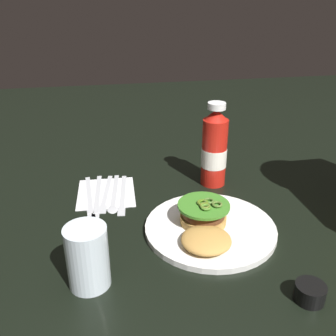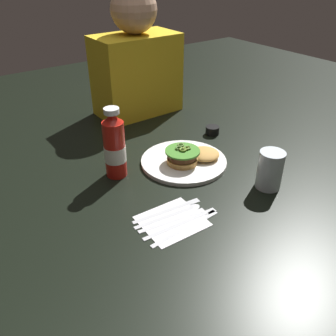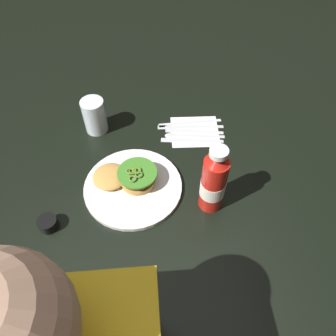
{
  "view_description": "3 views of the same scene",
  "coord_description": "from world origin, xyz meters",
  "px_view_note": "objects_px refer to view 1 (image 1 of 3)",
  "views": [
    {
      "loc": [
        0.6,
        -0.09,
        0.48
      ],
      "look_at": [
        -0.23,
        0.07,
        0.08
      ],
      "focal_mm": 40.35,
      "sensor_mm": 36.0,
      "label": 1
    },
    {
      "loc": [
        -0.7,
        -0.66,
        0.61
      ],
      "look_at": [
        -0.18,
        0.05,
        0.07
      ],
      "focal_mm": 37.88,
      "sensor_mm": 36.0,
      "label": 2
    },
    {
      "loc": [
        -0.12,
        0.69,
        0.78
      ],
      "look_at": [
        -0.16,
        0.1,
        0.04
      ],
      "focal_mm": 35.03,
      "sensor_mm": 36.0,
      "label": 3
    }
  ],
  "objects_px": {
    "ketchup_bottle": "(214,149)",
    "water_glass": "(88,257)",
    "burger_sandwich": "(204,222)",
    "butter_knife": "(97,197)",
    "condiment_cup": "(310,292)",
    "fork_utensil": "(105,195)",
    "spoon_utensil": "(114,197)",
    "steak_knife": "(123,195)",
    "dinner_plate": "(210,228)",
    "table_knife": "(90,198)",
    "napkin": "(106,193)"
  },
  "relations": [
    {
      "from": "ketchup_bottle",
      "to": "water_glass",
      "type": "height_order",
      "value": "ketchup_bottle"
    },
    {
      "from": "burger_sandwich",
      "to": "butter_knife",
      "type": "xyz_separation_m",
      "value": [
        -0.2,
        -0.22,
        -0.03
      ]
    },
    {
      "from": "butter_knife",
      "to": "condiment_cup",
      "type": "bearing_deg",
      "value": 40.41
    },
    {
      "from": "burger_sandwich",
      "to": "fork_utensil",
      "type": "height_order",
      "value": "burger_sandwich"
    },
    {
      "from": "burger_sandwich",
      "to": "spoon_utensil",
      "type": "height_order",
      "value": "burger_sandwich"
    },
    {
      "from": "butter_knife",
      "to": "fork_utensil",
      "type": "xyz_separation_m",
      "value": [
        -0.01,
        0.02,
        0.0
      ]
    },
    {
      "from": "fork_utensil",
      "to": "steak_knife",
      "type": "relative_size",
      "value": 0.95
    },
    {
      "from": "dinner_plate",
      "to": "ketchup_bottle",
      "type": "relative_size",
      "value": 1.27
    },
    {
      "from": "condiment_cup",
      "to": "dinner_plate",
      "type": "bearing_deg",
      "value": -154.48
    },
    {
      "from": "dinner_plate",
      "to": "condiment_cup",
      "type": "height_order",
      "value": "condiment_cup"
    },
    {
      "from": "table_knife",
      "to": "steak_knife",
      "type": "relative_size",
      "value": 1.06
    },
    {
      "from": "table_knife",
      "to": "spoon_utensil",
      "type": "relative_size",
      "value": 1.1
    },
    {
      "from": "condiment_cup",
      "to": "napkin",
      "type": "xyz_separation_m",
      "value": [
        -0.44,
        -0.32,
        -0.01
      ]
    },
    {
      "from": "dinner_plate",
      "to": "spoon_utensil",
      "type": "height_order",
      "value": "dinner_plate"
    },
    {
      "from": "steak_knife",
      "to": "dinner_plate",
      "type": "bearing_deg",
      "value": 44.14
    },
    {
      "from": "ketchup_bottle",
      "to": "spoon_utensil",
      "type": "distance_m",
      "value": 0.29
    },
    {
      "from": "ketchup_bottle",
      "to": "steak_knife",
      "type": "bearing_deg",
      "value": -82.48
    },
    {
      "from": "napkin",
      "to": "spoon_utensil",
      "type": "bearing_deg",
      "value": 30.29
    },
    {
      "from": "fork_utensil",
      "to": "steak_knife",
      "type": "distance_m",
      "value": 0.04
    },
    {
      "from": "condiment_cup",
      "to": "fork_utensil",
      "type": "height_order",
      "value": "condiment_cup"
    },
    {
      "from": "fork_utensil",
      "to": "burger_sandwich",
      "type": "bearing_deg",
      "value": 44.58
    },
    {
      "from": "fork_utensil",
      "to": "butter_knife",
      "type": "bearing_deg",
      "value": -69.56
    },
    {
      "from": "burger_sandwich",
      "to": "condiment_cup",
      "type": "height_order",
      "value": "burger_sandwich"
    },
    {
      "from": "burger_sandwich",
      "to": "water_glass",
      "type": "bearing_deg",
      "value": -66.49
    },
    {
      "from": "dinner_plate",
      "to": "butter_knife",
      "type": "xyz_separation_m",
      "value": [
        -0.18,
        -0.24,
        -0.0
      ]
    },
    {
      "from": "burger_sandwich",
      "to": "condiment_cup",
      "type": "relative_size",
      "value": 3.6
    },
    {
      "from": "burger_sandwich",
      "to": "fork_utensil",
      "type": "distance_m",
      "value": 0.29
    },
    {
      "from": "dinner_plate",
      "to": "napkin",
      "type": "relative_size",
      "value": 1.79
    },
    {
      "from": "condiment_cup",
      "to": "water_glass",
      "type": "bearing_deg",
      "value": -106.48
    },
    {
      "from": "ketchup_bottle",
      "to": "steak_knife",
      "type": "distance_m",
      "value": 0.27
    },
    {
      "from": "table_knife",
      "to": "spoon_utensil",
      "type": "xyz_separation_m",
      "value": [
        0.01,
        0.06,
        0.0
      ]
    },
    {
      "from": "ketchup_bottle",
      "to": "napkin",
      "type": "height_order",
      "value": "ketchup_bottle"
    },
    {
      "from": "dinner_plate",
      "to": "fork_utensil",
      "type": "height_order",
      "value": "dinner_plate"
    },
    {
      "from": "butter_knife",
      "to": "steak_knife",
      "type": "xyz_separation_m",
      "value": [
        0.0,
        0.06,
        0.0
      ]
    },
    {
      "from": "napkin",
      "to": "spoon_utensil",
      "type": "relative_size",
      "value": 0.8
    },
    {
      "from": "condiment_cup",
      "to": "spoon_utensil",
      "type": "bearing_deg",
      "value": -142.84
    },
    {
      "from": "ketchup_bottle",
      "to": "napkin",
      "type": "xyz_separation_m",
      "value": [
        0.0,
        -0.29,
        -0.1
      ]
    },
    {
      "from": "butter_knife",
      "to": "water_glass",
      "type": "bearing_deg",
      "value": -3.08
    },
    {
      "from": "butter_knife",
      "to": "ketchup_bottle",
      "type": "bearing_deg",
      "value": 95.75
    },
    {
      "from": "water_glass",
      "to": "napkin",
      "type": "distance_m",
      "value": 0.33
    },
    {
      "from": "burger_sandwich",
      "to": "steak_knife",
      "type": "xyz_separation_m",
      "value": [
        -0.2,
        -0.16,
        -0.03
      ]
    },
    {
      "from": "steak_knife",
      "to": "burger_sandwich",
      "type": "bearing_deg",
      "value": 39.0
    },
    {
      "from": "ketchup_bottle",
      "to": "condiment_cup",
      "type": "distance_m",
      "value": 0.45
    },
    {
      "from": "dinner_plate",
      "to": "table_knife",
      "type": "height_order",
      "value": "dinner_plate"
    },
    {
      "from": "burger_sandwich",
      "to": "condiment_cup",
      "type": "distance_m",
      "value": 0.25
    },
    {
      "from": "burger_sandwich",
      "to": "water_glass",
      "type": "xyz_separation_m",
      "value": [
        0.1,
        -0.24,
        0.03
      ]
    },
    {
      "from": "condiment_cup",
      "to": "table_knife",
      "type": "distance_m",
      "value": 0.55
    },
    {
      "from": "water_glass",
      "to": "napkin",
      "type": "xyz_separation_m",
      "value": [
        -0.33,
        0.04,
        -0.06
      ]
    },
    {
      "from": "spoon_utensil",
      "to": "butter_knife",
      "type": "bearing_deg",
      "value": -95.96
    },
    {
      "from": "condiment_cup",
      "to": "steak_knife",
      "type": "height_order",
      "value": "condiment_cup"
    }
  ]
}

